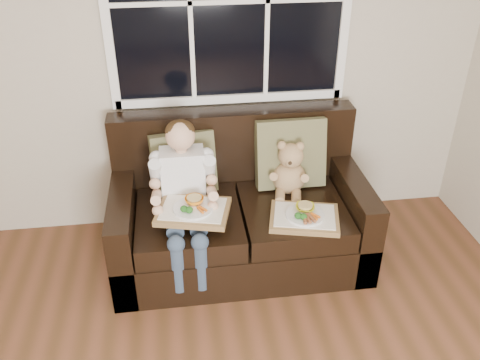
{
  "coord_description": "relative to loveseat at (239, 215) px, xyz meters",
  "views": [
    {
      "loc": [
        0.09,
        -0.86,
        2.34
      ],
      "look_at": [
        0.46,
        1.85,
        0.7
      ],
      "focal_mm": 38.0,
      "sensor_mm": 36.0,
      "label": 1
    }
  ],
  "objects": [
    {
      "name": "room_walls",
      "position": [
        -0.47,
        -2.02,
        1.28
      ],
      "size": [
        4.52,
        5.02,
        2.71
      ],
      "color": "beige",
      "rests_on": "ground"
    },
    {
      "name": "window_back",
      "position": [
        0.0,
        0.46,
        1.34
      ],
      "size": [
        1.62,
        0.04,
        1.37
      ],
      "color": "black",
      "rests_on": "room_walls"
    },
    {
      "name": "loveseat",
      "position": [
        0.0,
        0.0,
        0.0
      ],
      "size": [
        1.7,
        0.92,
        0.96
      ],
      "color": "black",
      "rests_on": "ground"
    },
    {
      "name": "pillow_left",
      "position": [
        -0.36,
        0.15,
        0.35
      ],
      "size": [
        0.46,
        0.27,
        0.44
      ],
      "rotation": [
        -0.21,
        0.0,
        0.18
      ],
      "color": "olive",
      "rests_on": "loveseat"
    },
    {
      "name": "pillow_right",
      "position": [
        0.38,
        0.15,
        0.38
      ],
      "size": [
        0.48,
        0.23,
        0.5
      ],
      "rotation": [
        -0.21,
        0.0,
        0.02
      ],
      "color": "olive",
      "rests_on": "loveseat"
    },
    {
      "name": "child",
      "position": [
        -0.37,
        -0.12,
        0.35
      ],
      "size": [
        0.41,
        0.6,
        0.93
      ],
      "color": "white",
      "rests_on": "loveseat"
    },
    {
      "name": "teddy_bear",
      "position": [
        0.36,
        0.04,
        0.3
      ],
      "size": [
        0.27,
        0.32,
        0.4
      ],
      "rotation": [
        0.0,
        0.0,
        -0.24
      ],
      "color": "tan",
      "rests_on": "loveseat"
    },
    {
      "name": "tray_left",
      "position": [
        -0.32,
        -0.28,
        0.27
      ],
      "size": [
        0.5,
        0.43,
        0.1
      ],
      "rotation": [
        0.0,
        0.0,
        -0.25
      ],
      "color": "olive",
      "rests_on": "child"
    },
    {
      "name": "tray_right",
      "position": [
        0.38,
        -0.31,
        0.17
      ],
      "size": [
        0.5,
        0.42,
        0.1
      ],
      "rotation": [
        0.0,
        0.0,
        -0.24
      ],
      "color": "olive",
      "rests_on": "loveseat"
    }
  ]
}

